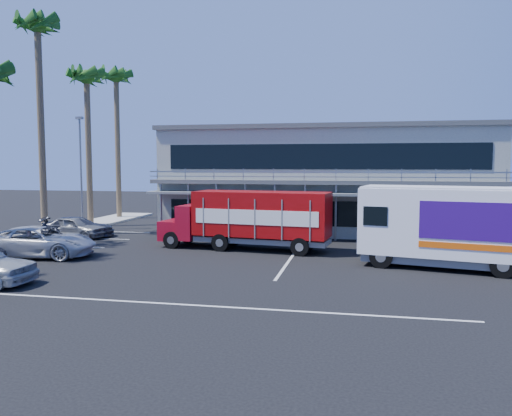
# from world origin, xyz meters

# --- Properties ---
(ground) EXTENTS (120.00, 120.00, 0.00)m
(ground) POSITION_xyz_m (0.00, 0.00, 0.00)
(ground) COLOR black
(ground) RESTS_ON ground
(building) EXTENTS (22.40, 12.00, 7.30)m
(building) POSITION_xyz_m (3.00, 14.94, 3.66)
(building) COLOR gray
(building) RESTS_ON ground
(curb_strip) EXTENTS (3.00, 32.00, 0.16)m
(curb_strip) POSITION_xyz_m (-15.00, 6.00, 0.08)
(curb_strip) COLOR #A5A399
(curb_strip) RESTS_ON ground
(palm_d) EXTENTS (2.80, 2.80, 14.75)m
(palm_d) POSITION_xyz_m (-15.20, 8.00, 12.80)
(palm_d) COLOR brown
(palm_d) RESTS_ON ground
(palm_e) EXTENTS (2.80, 2.80, 12.25)m
(palm_e) POSITION_xyz_m (-14.70, 13.00, 10.57)
(palm_e) COLOR brown
(palm_e) RESTS_ON ground
(palm_f) EXTENTS (2.80, 2.80, 13.25)m
(palm_f) POSITION_xyz_m (-15.10, 18.50, 11.47)
(palm_f) COLOR brown
(palm_f) RESTS_ON ground
(light_pole_far) EXTENTS (0.50, 0.25, 8.09)m
(light_pole_far) POSITION_xyz_m (-14.20, 11.00, 4.50)
(light_pole_far) COLOR gray
(light_pole_far) RESTS_ON ground
(red_truck) EXTENTS (9.79, 3.42, 3.23)m
(red_truck) POSITION_xyz_m (-0.53, 5.08, 1.77)
(red_truck) COLOR maroon
(red_truck) RESTS_ON ground
(white_van) EXTENTS (7.96, 4.17, 3.70)m
(white_van) POSITION_xyz_m (9.22, 2.00, 1.97)
(white_van) COLOR white
(white_van) RESTS_ON ground
(parked_car_c) EXTENTS (5.96, 3.45, 1.56)m
(parked_car_c) POSITION_xyz_m (-10.63, 0.80, 0.78)
(parked_car_c) COLOR silver
(parked_car_c) RESTS_ON ground
(parked_car_d) EXTENTS (4.86, 3.10, 1.31)m
(parked_car_d) POSITION_xyz_m (-12.50, 7.60, 0.65)
(parked_car_d) COLOR #282B36
(parked_car_d) RESTS_ON ground
(parked_car_e) EXTENTS (4.23, 1.97, 1.40)m
(parked_car_e) POSITION_xyz_m (-12.50, 7.20, 0.70)
(parked_car_e) COLOR slate
(parked_car_e) RESTS_ON ground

